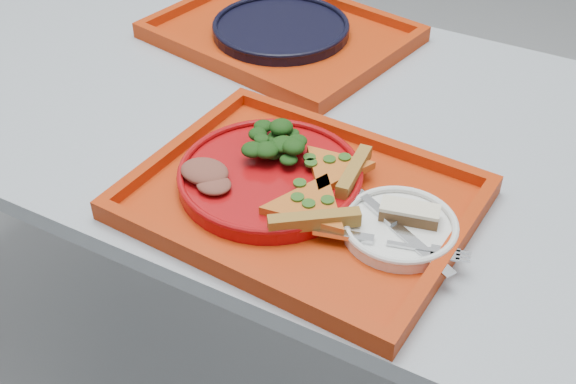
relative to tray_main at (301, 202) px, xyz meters
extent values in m
plane|color=#96999F|center=(-0.23, 0.21, -0.76)|extent=(10.00, 10.00, 0.00)
cube|color=#98A0AB|center=(-0.23, 0.21, -0.02)|extent=(1.60, 0.80, 0.03)
cylinder|color=gray|center=(-0.95, 0.53, -0.40)|extent=(0.05, 0.05, 0.72)
cube|color=#B02C09|center=(0.00, 0.00, 0.00)|extent=(0.47, 0.38, 0.01)
cube|color=#B02C09|center=(-0.27, 0.42, 0.00)|extent=(0.51, 0.43, 0.01)
cylinder|color=#9D0A0D|center=(-0.05, 0.01, 0.02)|extent=(0.26, 0.26, 0.02)
cylinder|color=white|center=(0.15, 0.00, 0.01)|extent=(0.15, 0.15, 0.01)
cylinder|color=black|center=(-0.27, 0.42, 0.01)|extent=(0.26, 0.26, 0.02)
ellipsoid|color=black|center=(-0.08, 0.06, 0.05)|extent=(0.09, 0.08, 0.04)
ellipsoid|color=brown|center=(-0.13, -0.04, 0.03)|extent=(0.07, 0.06, 0.02)
cube|color=#482F18|center=(0.15, 0.02, 0.03)|extent=(0.08, 0.05, 0.02)
cube|color=beige|center=(0.15, 0.02, 0.04)|extent=(0.08, 0.05, 0.01)
cube|color=silver|center=(0.15, -0.01, 0.02)|extent=(0.17, 0.10, 0.01)
cube|color=silver|center=(0.14, -0.04, 0.02)|extent=(0.18, 0.07, 0.01)
camera|label=1|loc=(0.35, -0.68, 0.64)|focal=45.00mm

